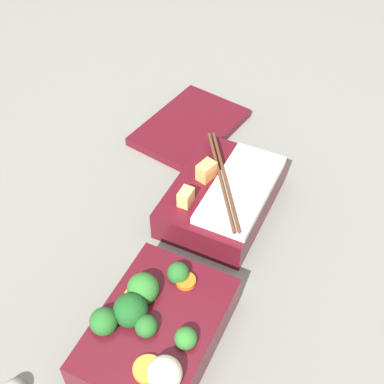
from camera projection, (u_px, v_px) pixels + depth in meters
The scene contains 4 objects.
ground_plane at pixel (193, 273), 0.75m from camera, with size 3.00×3.00×0.00m, color slate.
bento_tray_vegetable at pixel (155, 329), 0.65m from camera, with size 0.20×0.14×0.08m.
bento_tray_rice at pixel (224, 196), 0.81m from camera, with size 0.20×0.14×0.08m.
bento_lid at pixel (190, 127), 0.96m from camera, with size 0.20×0.14×0.02m, color #510F19.
Camera 1 is at (-0.39, -0.19, 0.62)m, focal length 50.00 mm.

